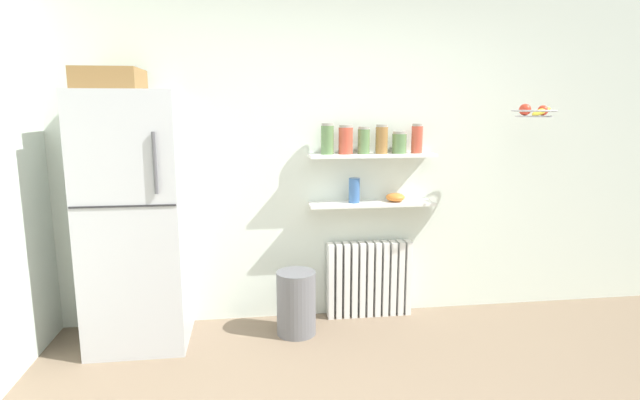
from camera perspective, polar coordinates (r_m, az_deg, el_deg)
name	(u,v)px	position (r m, az deg, el deg)	size (l,w,h in m)	color
back_wall	(337,159)	(4.07, 1.98, 4.66)	(7.04, 0.10, 2.60)	silver
refrigerator	(135,217)	(3.80, -20.40, -1.79)	(0.68, 0.65, 1.97)	#B7BABF
radiator	(369,279)	(4.21, 5.64, -8.96)	(0.70, 0.12, 0.63)	white
wall_shelf_lower	(372,204)	(4.02, 5.90, -0.42)	(1.00, 0.22, 0.03)	white
wall_shelf_upper	(372,155)	(3.96, 6.00, 5.10)	(1.00, 0.22, 0.03)	white
storage_jar_0	(327,139)	(3.88, 0.85, 6.98)	(0.10, 0.10, 0.24)	#5B7F4C
storage_jar_1	(346,140)	(3.91, 2.95, 6.89)	(0.11, 0.11, 0.23)	#C64C38
storage_jar_2	(364,140)	(3.94, 5.01, 6.78)	(0.09, 0.09, 0.21)	#5B7F4C
storage_jar_3	(382,139)	(3.97, 7.05, 6.90)	(0.10, 0.10, 0.23)	olive
storage_jar_4	(399,143)	(4.01, 9.04, 6.49)	(0.11, 0.11, 0.17)	#5B7F4C
storage_jar_5	(417,139)	(4.05, 11.01, 6.89)	(0.09, 0.09, 0.23)	#C64C38
vase	(354,190)	(3.97, 3.93, 1.10)	(0.09, 0.09, 0.20)	#38609E
shelf_bowl	(395,197)	(4.06, 8.60, 0.30)	(0.15, 0.15, 0.07)	orange
trash_bin	(296,303)	(3.89, -2.73, -11.65)	(0.30, 0.30, 0.49)	slate
hanging_fruit_basket	(534,112)	(4.11, 23.25, 9.25)	(0.32, 0.32, 0.10)	#B2B2B7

